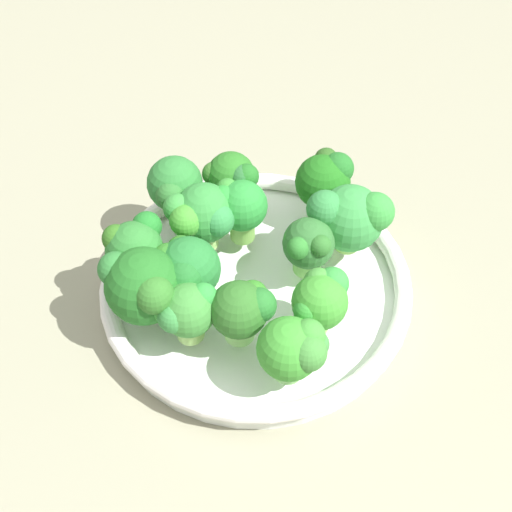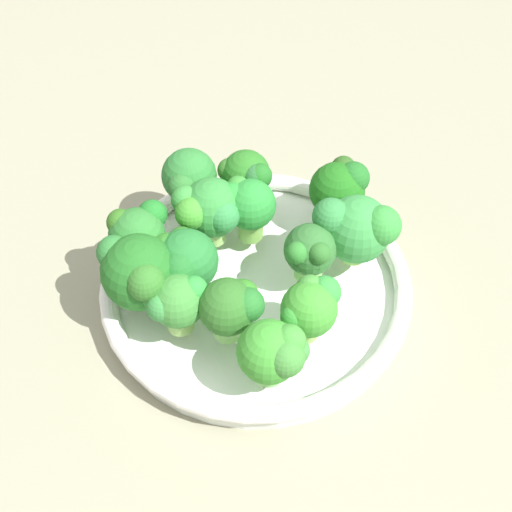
% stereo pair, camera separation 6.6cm
% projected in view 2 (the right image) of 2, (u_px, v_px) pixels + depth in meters
% --- Properties ---
extents(ground_plane, '(1.30, 1.30, 0.03)m').
position_uv_depth(ground_plane, '(259.00, 282.00, 0.74)').
color(ground_plane, gray).
extents(bowl, '(0.29, 0.29, 0.03)m').
position_uv_depth(bowl, '(256.00, 287.00, 0.70)').
color(bowl, white).
rests_on(bowl, ground_plane).
extents(broccoli_floret_0, '(0.06, 0.05, 0.07)m').
position_uv_depth(broccoli_floret_0, '(189.00, 179.00, 0.71)').
color(broccoli_floret_0, '#7CB251').
rests_on(broccoli_floret_0, bowl).
extents(broccoli_floret_1, '(0.05, 0.06, 0.07)m').
position_uv_depth(broccoli_floret_1, '(249.00, 204.00, 0.69)').
color(broccoli_floret_1, '#7DB44F').
rests_on(broccoli_floret_1, bowl).
extents(broccoli_floret_2, '(0.06, 0.06, 0.06)m').
position_uv_depth(broccoli_floret_2, '(183.00, 260.00, 0.65)').
color(broccoli_floret_2, '#8DBD58').
rests_on(broccoli_floret_2, bowl).
extents(broccoli_floret_3, '(0.05, 0.06, 0.07)m').
position_uv_depth(broccoli_floret_3, '(138.00, 234.00, 0.67)').
color(broccoli_floret_3, '#80C05A').
rests_on(broccoli_floret_3, bowl).
extents(broccoli_floret_4, '(0.06, 0.06, 0.07)m').
position_uv_depth(broccoli_floret_4, '(209.00, 210.00, 0.68)').
color(broccoli_floret_4, '#94BF64').
rests_on(broccoli_floret_4, bowl).
extents(broccoli_floret_5, '(0.05, 0.06, 0.06)m').
position_uv_depth(broccoli_floret_5, '(176.00, 302.00, 0.62)').
color(broccoli_floret_5, '#87B657').
rests_on(broccoli_floret_5, bowl).
extents(broccoli_floret_6, '(0.05, 0.05, 0.07)m').
position_uv_depth(broccoli_floret_6, '(247.00, 176.00, 0.72)').
color(broccoli_floret_6, '#9BCE67').
rests_on(broccoli_floret_6, bowl).
extents(broccoli_floret_7, '(0.06, 0.06, 0.06)m').
position_uv_depth(broccoli_floret_7, '(274.00, 352.00, 0.59)').
color(broccoli_floret_7, '#8FD674').
rests_on(broccoli_floret_7, bowl).
extents(broccoli_floret_8, '(0.05, 0.06, 0.06)m').
position_uv_depth(broccoli_floret_8, '(232.00, 307.00, 0.62)').
color(broccoli_floret_8, '#86C666').
rests_on(broccoli_floret_8, bowl).
extents(broccoli_floret_9, '(0.05, 0.06, 0.06)m').
position_uv_depth(broccoli_floret_9, '(340.00, 187.00, 0.71)').
color(broccoli_floret_9, '#95D773').
rests_on(broccoli_floret_9, bowl).
extents(broccoli_floret_10, '(0.05, 0.05, 0.06)m').
position_uv_depth(broccoli_floret_10, '(309.00, 251.00, 0.66)').
color(broccoli_floret_10, '#79C158').
rests_on(broccoli_floret_10, bowl).
extents(broccoli_floret_11, '(0.07, 0.07, 0.07)m').
position_uv_depth(broccoli_floret_11, '(138.00, 272.00, 0.64)').
color(broccoli_floret_11, '#86CB5A').
rests_on(broccoli_floret_11, bowl).
extents(broccoli_floret_12, '(0.06, 0.07, 0.07)m').
position_uv_depth(broccoli_floret_12, '(357.00, 228.00, 0.67)').
color(broccoli_floret_12, '#91C457').
rests_on(broccoli_floret_12, bowl).
extents(broccoli_floret_13, '(0.05, 0.06, 0.06)m').
position_uv_depth(broccoli_floret_13, '(310.00, 306.00, 0.62)').
color(broccoli_floret_13, '#94CB5C').
rests_on(broccoli_floret_13, bowl).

